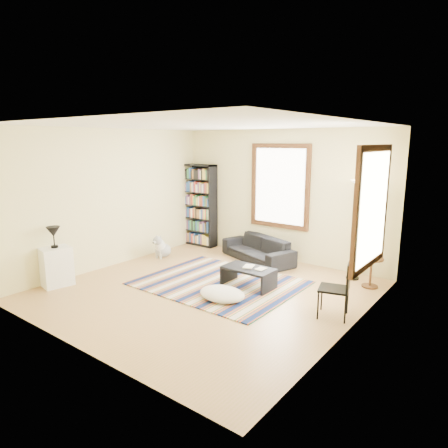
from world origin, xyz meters
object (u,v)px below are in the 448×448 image
Objects in this scene: bookshelf at (199,205)px; folding_chair at (334,289)px; floor_cushion at (222,294)px; white_cabinet at (56,267)px; side_table at (371,273)px; coffee_table at (248,277)px; floor_lamp at (356,231)px; dog at (163,246)px; sofa at (258,249)px.

bookshelf is 4.77m from folding_chair.
floor_cushion is 3.05m from white_cabinet.
white_cabinet reaches higher than side_table.
coffee_table is 1.71m from folding_chair.
floor_lamp is 3.71× the size of dog.
floor_cushion is at bearing -179.58° from folding_chair.
bookshelf is 1.08× the size of floor_lamp.
floor_cushion is at bearing -51.99° from sofa.
floor_cushion is 1.49× the size of side_table.
floor_cushion is at bearing -130.26° from side_table.
floor_cushion is 0.93× the size of folding_chair.
white_cabinet is at bearing -174.12° from folding_chair.
folding_chair is 4.78m from white_cabinet.
coffee_table is 2.18m from floor_lamp.
sofa is 2.17m from floor_lamp.
sofa is 2.54× the size of white_cabinet.
sofa is 2.11m from dog.
coffee_table is 2.61m from dog.
sofa is at bearing 70.50° from white_cabinet.
floor_cushion is at bearing -28.12° from dog.
coffee_table is at bearing -130.00° from floor_lamp.
floor_cushion is (-0.02, -0.74, -0.08)m from coffee_table.
sofa is 0.95× the size of floor_lamp.
folding_chair reaches higher than sofa.
folding_chair reaches higher than floor_cushion.
side_table is (4.35, -0.42, -0.73)m from bookshelf.
white_cabinet is (-4.10, -3.58, -0.58)m from floor_lamp.
floor_lamp is (1.33, 2.31, 0.83)m from floor_cushion.
sofa is 1.97× the size of coffee_table.
floor_cushion is at bearing -120.05° from floor_lamp.
floor_lamp is 2.66× the size of white_cabinet.
folding_chair is at bearing -24.81° from bookshelf.
dog is (0.06, -1.33, -0.75)m from bookshelf.
coffee_table is at bearing 155.75° from folding_chair.
folding_chair is (-0.05, -1.56, 0.16)m from side_table.
white_cabinet reaches higher than dog.
floor_lamp is at bearing 59.95° from floor_cushion.
floor_lamp is at bearing 50.00° from coffee_table.
bookshelf is at bearing 139.53° from folding_chair.
side_table is 4.39m from dog.
white_cabinet is at bearing -100.60° from sofa.
folding_chair is 1.23× the size of white_cabinet.
floor_cushion is (0.73, -2.21, -0.16)m from sofa.
side_table is at bearing 7.97° from dog.
bookshelf is 2.33× the size of folding_chair.
floor_lamp is at bearing 22.52° from sofa.
coffee_table is 1.79× the size of dog.
bookshelf reaches higher than side_table.
coffee_table is 1.29× the size of white_cabinet.
floor_lamp reaches higher than sofa.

